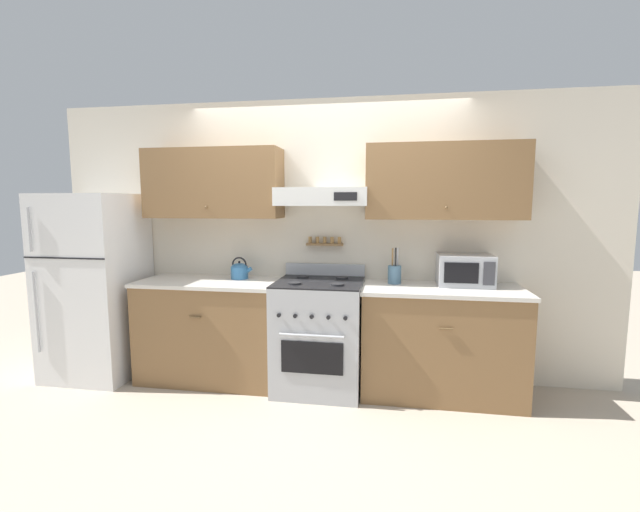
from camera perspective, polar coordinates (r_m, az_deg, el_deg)
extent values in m
plane|color=#B2A38E|center=(3.70, -0.90, -18.85)|extent=(16.00, 16.00, 0.00)
cube|color=beige|center=(4.00, 0.81, 2.17)|extent=(5.20, 0.08, 2.55)
cube|color=brown|center=(4.08, -14.01, 9.34)|extent=(1.25, 0.33, 0.62)
sphere|color=brown|center=(3.91, -14.95, 6.32)|extent=(0.02, 0.02, 0.02)
cube|color=brown|center=(3.77, 16.26, 9.48)|extent=(1.30, 0.33, 0.62)
sphere|color=brown|center=(3.59, 16.47, 6.22)|extent=(0.02, 0.02, 0.02)
cube|color=silver|center=(3.77, 0.29, 7.90)|extent=(0.80, 0.37, 0.16)
cube|color=black|center=(3.55, 3.40, 7.94)|extent=(0.19, 0.01, 0.07)
cube|color=brown|center=(3.93, 0.63, 1.56)|extent=(0.34, 0.07, 0.02)
cylinder|color=olive|center=(3.95, -1.32, 2.17)|extent=(0.03, 0.03, 0.06)
cylinder|color=olive|center=(3.94, -0.35, 2.16)|extent=(0.03, 0.03, 0.06)
cylinder|color=olive|center=(3.93, 0.63, 2.15)|extent=(0.03, 0.03, 0.06)
cylinder|color=olive|center=(3.92, 1.61, 2.13)|extent=(0.03, 0.03, 0.06)
cylinder|color=olive|center=(3.91, 2.60, 2.12)|extent=(0.03, 0.03, 0.06)
cube|color=brown|center=(4.11, -14.23, -9.71)|extent=(1.25, 0.61, 0.89)
cube|color=silver|center=(4.01, -14.43, -3.38)|extent=(1.28, 0.64, 0.03)
cylinder|color=brown|center=(3.78, -16.29, -7.83)|extent=(0.10, 0.01, 0.01)
cube|color=brown|center=(3.81, 15.80, -11.13)|extent=(1.30, 0.61, 0.89)
cube|color=silver|center=(3.69, 16.04, -4.31)|extent=(1.32, 0.64, 0.03)
cylinder|color=brown|center=(3.44, 16.50, -9.30)|extent=(0.10, 0.01, 0.01)
cube|color=#ADAFB5|center=(3.79, -0.12, -10.57)|extent=(0.74, 0.67, 0.94)
cube|color=black|center=(3.49, -1.09, -13.42)|extent=(0.50, 0.01, 0.26)
cylinder|color=#ADAFB5|center=(3.41, -1.17, -10.60)|extent=(0.52, 0.02, 0.02)
cube|color=black|center=(3.67, -0.12, -3.48)|extent=(0.74, 0.67, 0.01)
cylinder|color=#232326|center=(3.55, -3.39, -3.64)|extent=(0.11, 0.11, 0.02)
cylinder|color=#232326|center=(3.48, 2.31, -3.82)|extent=(0.11, 0.11, 0.02)
cylinder|color=#232326|center=(3.86, -2.31, -2.76)|extent=(0.11, 0.11, 0.02)
cylinder|color=#232326|center=(3.80, 2.93, -2.91)|extent=(0.11, 0.11, 0.02)
cylinder|color=black|center=(3.44, -5.52, -7.87)|extent=(0.03, 0.02, 0.03)
cylinder|color=black|center=(3.41, -3.34, -7.99)|extent=(0.03, 0.02, 0.03)
cylinder|color=black|center=(3.38, -1.12, -8.09)|extent=(0.03, 0.02, 0.03)
cylinder|color=black|center=(3.36, 1.13, -8.19)|extent=(0.03, 0.02, 0.03)
cylinder|color=black|center=(3.34, 3.40, -8.28)|extent=(0.03, 0.02, 0.03)
cube|color=#ADAFB5|center=(3.97, 0.65, -1.81)|extent=(0.74, 0.04, 0.11)
cube|color=white|center=(4.52, -27.75, -3.52)|extent=(0.77, 0.73, 1.70)
cube|color=black|center=(4.20, -31.02, -0.25)|extent=(0.77, 0.01, 0.01)
cylinder|color=#ADAFB5|center=(4.36, -34.25, 2.92)|extent=(0.02, 0.02, 0.37)
cylinder|color=#ADAFB5|center=(4.46, -33.62, -6.26)|extent=(0.02, 0.02, 0.71)
cylinder|color=teal|center=(4.02, -10.68, -2.20)|extent=(0.16, 0.16, 0.11)
ellipsoid|color=teal|center=(4.01, -10.70, -1.40)|extent=(0.15, 0.15, 0.06)
sphere|color=black|center=(4.00, -10.72, -0.81)|extent=(0.02, 0.02, 0.02)
cylinder|color=teal|center=(3.99, -9.67, -2.00)|extent=(0.10, 0.03, 0.08)
torus|color=black|center=(4.01, -10.71, -1.13)|extent=(0.14, 0.01, 0.14)
cube|color=#ADAFB5|center=(3.83, 18.72, -1.76)|extent=(0.45, 0.34, 0.26)
cube|color=black|center=(3.65, 18.32, -2.16)|extent=(0.27, 0.01, 0.17)
cube|color=#38383D|center=(3.69, 21.63, -2.21)|extent=(0.09, 0.01, 0.19)
cylinder|color=slate|center=(3.77, 9.90, -2.45)|extent=(0.11, 0.11, 0.16)
cylinder|color=olive|center=(3.74, 9.65, -0.15)|extent=(0.01, 0.05, 0.16)
cylinder|color=#28282B|center=(3.75, 10.04, -0.14)|extent=(0.01, 0.04, 0.16)
cylinder|color=#B2B2B7|center=(3.76, 10.30, -0.13)|extent=(0.01, 0.03, 0.16)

